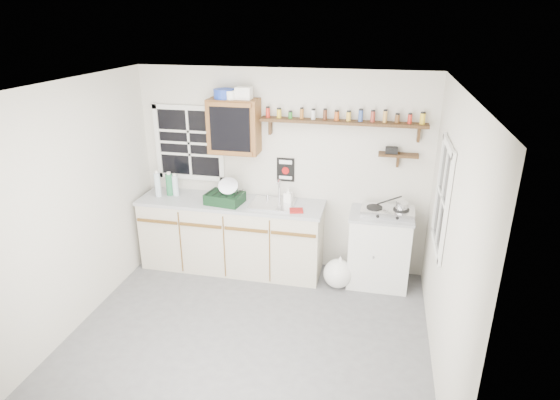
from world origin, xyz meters
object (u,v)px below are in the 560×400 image
Objects in this scene: spice_shelf at (343,121)px; right_cabinet at (379,248)px; main_cabinet at (232,235)px; dish_rack at (226,195)px; upper_cabinet at (234,126)px; hotplate at (388,212)px.

right_cabinet is at bearing -20.06° from spice_shelf.
right_cabinet is (1.83, 0.03, -0.01)m from main_cabinet.
dish_rack reaches higher than right_cabinet.
main_cabinet is at bearing -179.21° from right_cabinet.
spice_shelf is 1.65m from dish_rack.
dish_rack is at bearing -106.77° from upper_cabinet.
spice_shelf is at bearing 9.15° from main_cabinet.
main_cabinet is 3.55× the size of upper_cabinet.
upper_cabinet is at bearing 177.66° from hotplate.
spice_shelf reaches higher than dish_rack.
right_cabinet is 0.48× the size of spice_shelf.
right_cabinet is at bearing -3.76° from upper_cabinet.
spice_shelf is at bearing 162.05° from hotplate.
upper_cabinet is 0.34× the size of spice_shelf.
dish_rack is (-0.06, -0.21, -0.80)m from upper_cabinet.
right_cabinet is 1.48× the size of hotplate.
upper_cabinet is 1.39× the size of dish_rack.
dish_rack is (-1.86, -0.10, 0.57)m from right_cabinet.
right_cabinet is at bearing 11.05° from dish_rack.
dish_rack reaches higher than hotplate.
spice_shelf reaches higher than main_cabinet.
main_cabinet is 2.54× the size of right_cabinet.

